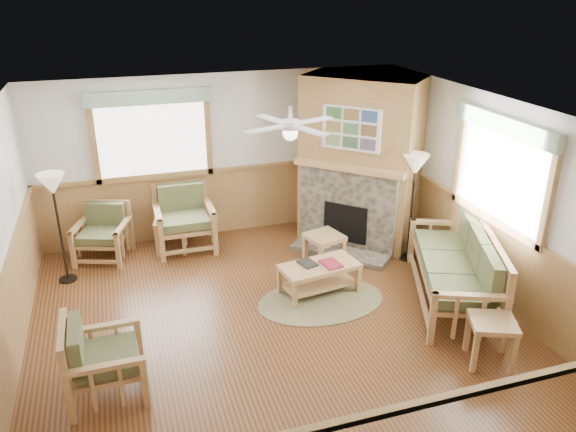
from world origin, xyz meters
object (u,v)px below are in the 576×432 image
object	(u,v)px
floor_lamp_left	(60,229)
footstool	(324,248)
coffee_table	(319,278)
sofa	(453,266)
armchair_left	(105,358)
floor_lamp_right	(412,208)
armchair_back_left	(102,234)
armchair_back_right	(184,219)
end_table_sofa	(490,341)
end_table_chairs	(171,235)

from	to	relation	value
floor_lamp_left	footstool	bearing A→B (deg)	-8.55
coffee_table	floor_lamp_left	world-z (taller)	floor_lamp_left
sofa	armchair_left	distance (m)	4.51
armchair_left	floor_lamp_right	size ratio (longest dim) A/B	0.52
armchair_back_left	armchair_back_right	size ratio (longest dim) A/B	0.84
end_table_sofa	end_table_chairs	bearing A→B (deg)	127.81
coffee_table	end_table_chairs	world-z (taller)	end_table_chairs
floor_lamp_left	end_table_chairs	bearing A→B (deg)	18.00
armchair_back_right	footstool	world-z (taller)	armchair_back_right
coffee_table	end_table_chairs	distance (m)	2.64
armchair_back_right	end_table_chairs	size ratio (longest dim) A/B	1.84
sofa	floor_lamp_right	world-z (taller)	floor_lamp_right
sofa	floor_lamp_right	xyz separation A→B (m)	(0.04, 1.25, 0.34)
end_table_chairs	armchair_back_right	bearing A→B (deg)	13.80
floor_lamp_left	floor_lamp_right	size ratio (longest dim) A/B	0.96
sofa	armchair_back_left	world-z (taller)	sofa
end_table_sofa	floor_lamp_right	world-z (taller)	floor_lamp_right
armchair_back_left	coffee_table	world-z (taller)	armchair_back_left
armchair_back_right	coffee_table	xyz separation A→B (m)	(1.56, -1.99, -0.29)
armchair_back_left	footstool	xyz separation A→B (m)	(3.24, -1.13, -0.20)
armchair_back_left	floor_lamp_left	distance (m)	0.87
end_table_sofa	coffee_table	bearing A→B (deg)	122.36
coffee_table	floor_lamp_right	xyz separation A→B (m)	(1.68, 0.53, 0.64)
sofa	footstool	world-z (taller)	sofa
armchair_back_left	floor_lamp_left	xyz separation A→B (m)	(-0.53, -0.57, 0.40)
armchair_back_right	end_table_chairs	distance (m)	0.33
end_table_chairs	armchair_back_left	bearing A→B (deg)	176.84
armchair_back_right	end_table_sofa	distance (m)	4.94
end_table_sofa	floor_lamp_left	world-z (taller)	floor_lamp_left
armchair_left	floor_lamp_right	world-z (taller)	floor_lamp_right
end_table_sofa	footstool	bearing A→B (deg)	106.97
coffee_table	floor_lamp_right	world-z (taller)	floor_lamp_right
end_table_chairs	floor_lamp_left	world-z (taller)	floor_lamp_left
sofa	footstool	distance (m)	2.02
footstool	floor_lamp_left	xyz separation A→B (m)	(-3.76, 0.57, 0.60)
coffee_table	floor_lamp_left	xyz separation A→B (m)	(-3.36, 1.43, 0.60)
armchair_back_left	floor_lamp_right	xyz separation A→B (m)	(4.51, -1.46, 0.43)
armchair_back_right	end_table_sofa	xyz separation A→B (m)	(2.85, -4.03, -0.23)
armchair_left	end_table_chairs	xyz separation A→B (m)	(1.05, 3.19, -0.16)
armchair_back_left	end_table_sofa	bearing A→B (deg)	-24.65
sofa	end_table_chairs	bearing A→B (deg)	-105.01
armchair_back_right	end_table_chairs	bearing A→B (deg)	-165.88
armchair_back_right	coffee_table	distance (m)	2.55
armchair_back_right	coffee_table	bearing A→B (deg)	-51.65
end_table_sofa	footstool	size ratio (longest dim) A/B	1.09
floor_lamp_left	floor_lamp_right	world-z (taller)	floor_lamp_right
sofa	armchair_back_right	bearing A→B (deg)	-107.59
armchair_back_left	floor_lamp_left	world-z (taller)	floor_lamp_left
footstool	armchair_left	bearing A→B (deg)	-146.92
armchair_left	floor_lamp_left	xyz separation A→B (m)	(-0.52, 2.68, 0.38)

